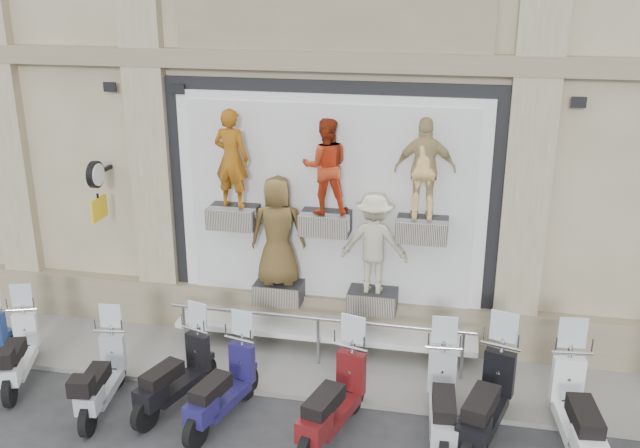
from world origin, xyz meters
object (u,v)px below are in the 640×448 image
(guard_rail, at_px, (318,343))
(scooter_f, at_px, (333,388))
(scooter_c, at_px, (100,366))
(scooter_e, at_px, (221,376))
(scooter_h, at_px, (488,389))
(scooter_i, at_px, (580,399))
(scooter_b, at_px, (16,342))
(scooter_d, at_px, (174,363))
(scooter_g, at_px, (444,389))
(clock_sign_bracket, at_px, (97,183))

(guard_rail, distance_m, scooter_f, 1.91)
(scooter_c, height_order, scooter_f, scooter_f)
(scooter_e, height_order, scooter_h, scooter_h)
(scooter_c, bearing_deg, scooter_i, -5.61)
(scooter_e, bearing_deg, scooter_h, 17.76)
(scooter_b, xyz_separation_m, scooter_f, (5.09, -0.41, 0.08))
(scooter_d, height_order, scooter_i, scooter_i)
(scooter_g, bearing_deg, scooter_i, -3.64)
(scooter_c, xyz_separation_m, scooter_i, (6.69, 0.31, 0.13))
(scooter_b, relative_size, scooter_d, 0.98)
(clock_sign_bracket, xyz_separation_m, scooter_h, (6.54, -1.94, -1.96))
(scooter_d, distance_m, scooter_i, 5.65)
(scooter_h, distance_m, scooter_i, 1.18)
(clock_sign_bracket, relative_size, scooter_d, 0.56)
(scooter_e, bearing_deg, scooter_g, 18.17)
(scooter_g, bearing_deg, scooter_c, 179.23)
(scooter_c, distance_m, scooter_d, 1.07)
(scooter_h, bearing_deg, scooter_d, -163.25)
(scooter_c, relative_size, scooter_f, 0.89)
(scooter_f, distance_m, scooter_i, 3.25)
(clock_sign_bracket, height_order, scooter_e, clock_sign_bracket)
(scooter_e, xyz_separation_m, scooter_f, (1.62, -0.06, 0.05))
(guard_rail, relative_size, scooter_h, 2.43)
(clock_sign_bracket, height_order, scooter_i, clock_sign_bracket)
(scooter_d, xyz_separation_m, scooter_h, (4.47, 0.05, 0.11))
(scooter_b, distance_m, scooter_g, 6.56)
(scooter_d, bearing_deg, scooter_f, 11.70)
(scooter_g, distance_m, scooter_i, 1.76)
(scooter_f, bearing_deg, scooter_d, -171.15)
(scooter_e, relative_size, scooter_g, 0.95)
(scooter_d, xyz_separation_m, scooter_f, (2.42, -0.26, 0.06))
(scooter_e, height_order, scooter_g, scooter_g)
(clock_sign_bracket, bearing_deg, scooter_h, -16.53)
(scooter_b, height_order, scooter_c, scooter_b)
(scooter_d, distance_m, scooter_f, 2.43)
(scooter_d, distance_m, scooter_e, 0.82)
(guard_rail, xyz_separation_m, scooter_i, (3.82, -1.47, 0.38))
(scooter_b, bearing_deg, clock_sign_bracket, 52.43)
(scooter_g, bearing_deg, scooter_e, -179.85)
(scooter_h, bearing_deg, scooter_b, -164.64)
(scooter_f, height_order, scooter_i, scooter_i)
(scooter_d, bearing_deg, guard_rail, 57.67)
(scooter_e, distance_m, scooter_f, 1.62)
(scooter_e, xyz_separation_m, scooter_h, (3.67, 0.25, 0.10))
(scooter_c, height_order, scooter_g, scooter_g)
(guard_rail, distance_m, scooter_c, 3.39)
(scooter_f, xyz_separation_m, scooter_g, (1.47, 0.30, -0.02))
(scooter_d, bearing_deg, scooter_c, -148.07)
(guard_rail, height_order, scooter_i, scooter_i)
(scooter_b, relative_size, scooter_i, 0.85)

